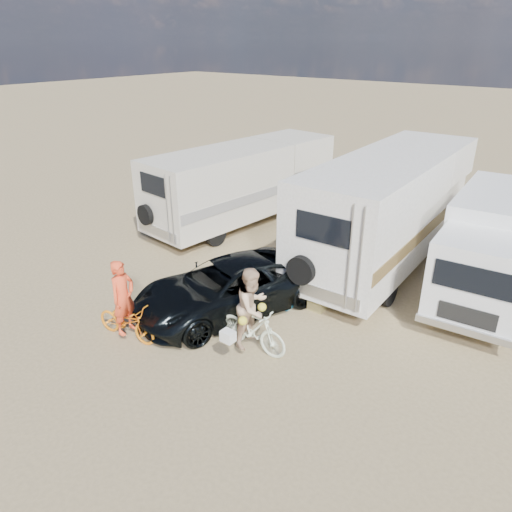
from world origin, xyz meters
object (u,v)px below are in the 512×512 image
Objects in this scene: rv_main at (388,211)px; bike_woman at (253,329)px; cooler at (283,296)px; box_truck at (493,251)px; rv_left at (243,185)px; bike_man at (126,321)px; rider_man at (124,304)px; dark_suv at (226,288)px; rider_woman at (253,314)px; crate at (318,303)px.

bike_woman is (-0.33, -6.17, -1.13)m from rv_main.
bike_woman is at bearing -71.03° from cooler.
rv_left is at bearing 171.17° from box_truck.
bike_man is at bearing -117.22° from cooler.
cooler is (-0.59, 2.03, -0.28)m from bike_woman.
rider_man reaches higher than bike_woman.
rv_left reaches higher than bike_woman.
rv_left reaches higher than dark_suv.
bike_man is 2.96m from bike_woman.
rider_woman is (2.59, 1.44, 0.48)m from bike_man.
rider_woman reaches higher than bike_woman.
bike_man is 0.46m from rider_man.
bike_woman is 2.98m from rider_man.
bike_woman is 0.98× the size of rider_man.
bike_man is 3.00m from rider_woman.
bike_man is 2.72× the size of cooler.
rv_main is 6.28m from bike_woman.
box_truck reaches higher than rider_man.
cooler is at bearing -142.69° from box_truck.
bike_woman is (1.55, -0.90, -0.14)m from dark_suv.
bike_woman reaches higher than crate.
bike_man is 0.94× the size of bike_woman.
bike_man reaches higher than cooler.
rv_left is 1.38× the size of box_truck.
bike_man is at bearing -64.30° from rv_left.
cooler is at bearing -104.71° from rv_main.
rider_man is (-2.59, -1.44, 0.37)m from bike_woman.
rv_main is at bearing 80.11° from cooler.
rv_main is 5.80m from rv_left.
rider_man is 4.05m from cooler.
rider_man is at bearing -126.46° from crate.
rv_main is 4.65× the size of rider_man.
box_truck reaches higher than cooler.
box_truck is at bearing -32.59° from bike_woman.
rider_man reaches higher than cooler.
rider_man is at bearing -64.30° from rv_left.
bike_man is (-2.92, -7.61, -1.22)m from rv_main.
bike_woman is 0.39m from rider_woman.
dark_suv reaches higher than bike_woman.
rider_woman is (-0.33, -6.17, -0.74)m from rv_main.
rider_man is at bearing -113.12° from rv_main.
bike_woman is at bearing -43.79° from rv_left.
crate is (2.83, 3.84, -0.73)m from rider_man.
bike_man is (2.88, -7.76, -0.98)m from rv_left.
crate is (2.83, 3.84, -0.27)m from bike_man.
dark_suv is 2.40m from crate.
rider_woman is (0.00, -0.00, 0.39)m from bike_woman.
rider_man is at bearing -95.82° from dark_suv.
dark_suv is at bearing -31.90° from bike_man.
rv_left reaches higher than box_truck.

